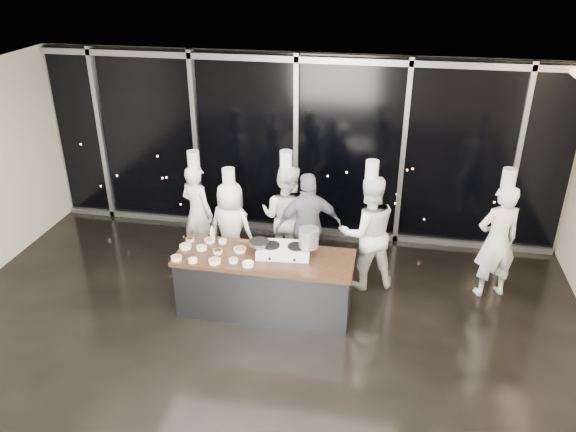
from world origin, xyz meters
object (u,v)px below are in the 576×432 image
object	(u,v)px
stove	(284,250)
frying_pan	(259,243)
stock_pot	(309,238)
chef_center	(286,216)
chef_far_left	(198,211)
chef_left	(231,228)
guest	(309,227)
chef_side	(497,240)
demo_counter	(265,283)
chef_right	(368,232)

from	to	relation	value
stove	frying_pan	bearing A→B (deg)	-179.60
stock_pot	chef_center	xyz separation A→B (m)	(-0.55, 1.22, -0.30)
chef_far_left	chef_left	size ratio (longest dim) A/B	1.06
chef_center	guest	xyz separation A→B (m)	(0.41, -0.31, -0.00)
stock_pot	chef_side	distance (m)	2.79
stove	chef_left	size ratio (longest dim) A/B	0.43
chef_center	demo_counter	bearing A→B (deg)	98.06
stock_pot	frying_pan	bearing A→B (deg)	-174.67
chef_far_left	chef_left	bearing A→B (deg)	176.93
frying_pan	guest	size ratio (longest dim) A/B	0.29
demo_counter	chef_left	distance (m)	1.25
stove	chef_left	distance (m)	1.32
stock_pot	chef_left	distance (m)	1.62
chef_right	chef_side	bearing A→B (deg)	162.61
stove	guest	bearing A→B (deg)	72.42
demo_counter	chef_left	world-z (taller)	chef_left
chef_far_left	chef_center	world-z (taller)	chef_center
guest	stove	bearing A→B (deg)	57.79
frying_pan	chef_center	size ratio (longest dim) A/B	0.25
demo_counter	guest	size ratio (longest dim) A/B	1.41
chef_left	chef_right	distance (m)	2.11
stove	chef_side	world-z (taller)	chef_side
demo_counter	chef_center	distance (m)	1.42
stove	chef_left	xyz separation A→B (m)	(-1.00, 0.84, -0.18)
stove	frying_pan	xyz separation A→B (m)	(-0.35, -0.03, 0.10)
stove	chef_right	size ratio (longest dim) A/B	0.37
chef_right	demo_counter	bearing A→B (deg)	15.20
demo_counter	chef_side	size ratio (longest dim) A/B	1.22
demo_counter	chef_side	world-z (taller)	chef_side
demo_counter	stove	distance (m)	0.58
chef_far_left	chef_center	bearing A→B (deg)	-153.28
chef_far_left	chef_side	world-z (taller)	chef_side
stove	chef_side	xyz separation A→B (m)	(2.96, 0.95, -0.06)
demo_counter	chef_center	bearing A→B (deg)	88.08
stove	chef_left	world-z (taller)	chef_left
frying_pan	chef_right	xyz separation A→B (m)	(1.45, 0.89, -0.15)
demo_counter	guest	bearing A→B (deg)	66.28
chef_center	stove	bearing A→B (deg)	109.30
chef_center	chef_right	distance (m)	1.37
chef_far_left	chef_side	distance (m)	4.63
demo_counter	guest	distance (m)	1.21
stock_pot	demo_counter	bearing A→B (deg)	-167.25
guest	chef_side	bearing A→B (deg)	160.63
frying_pan	chef_center	distance (m)	1.30
frying_pan	chef_far_left	xyz separation A→B (m)	(-1.32, 1.22, -0.22)
chef_center	chef_side	distance (m)	3.18
stock_pot	chef_left	bearing A→B (deg)	148.75
frying_pan	stock_pot	bearing A→B (deg)	0.17
frying_pan	chef_right	size ratio (longest dim) A/B	0.25
stock_pot	chef_far_left	distance (m)	2.34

